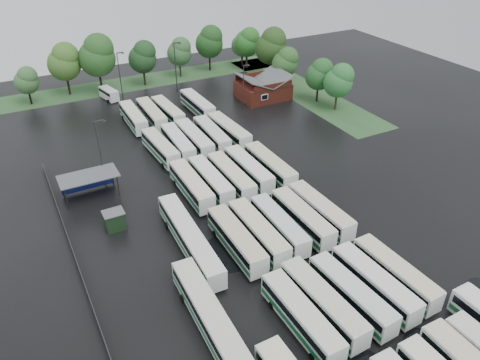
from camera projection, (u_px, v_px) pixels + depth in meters
name	position (u px, v px, depth m)	size (l,w,h in m)	color
ground	(271.00, 245.00, 58.48)	(160.00, 160.00, 0.00)	black
brick_building	(263.00, 90.00, 99.20)	(10.07, 8.60, 5.39)	maroon
wash_shed	(88.00, 178.00, 66.53)	(8.20, 4.20, 3.58)	#2D2D30
utility_hut	(115.00, 220.00, 60.74)	(2.70, 2.20, 2.62)	black
grass_strip_north	(132.00, 83.00, 107.89)	(80.00, 10.00, 0.01)	#295027
grass_strip_east	(301.00, 90.00, 104.21)	(10.00, 50.00, 0.01)	#295027
west_fence	(76.00, 260.00, 55.27)	(0.10, 50.00, 1.20)	#2D2D30
bus_r1c0	(301.00, 317.00, 46.40)	(2.50, 11.50, 3.20)	silver
bus_r1c1	(322.00, 302.00, 47.94)	(2.90, 11.89, 3.29)	silver
bus_r1c2	(351.00, 294.00, 49.01)	(2.99, 11.47, 3.16)	silver
bus_r1c3	(374.00, 283.00, 50.39)	(2.87, 11.55, 3.19)	silver
bus_r1c4	(395.00, 273.00, 51.78)	(2.77, 11.33, 3.13)	silver
bus_r2c0	(236.00, 240.00, 56.61)	(2.68, 11.78, 3.27)	silver
bus_r2c1	(258.00, 232.00, 57.87)	(2.65, 11.85, 3.29)	silver
bus_r2c2	(279.00, 225.00, 59.18)	(2.70, 11.32, 3.13)	silver
bus_r2c3	(302.00, 218.00, 60.44)	(2.49, 11.53, 3.21)	silver
bus_r2c4	(320.00, 210.00, 61.81)	(2.74, 11.68, 3.24)	silver
bus_r3c0	(191.00, 185.00, 67.06)	(2.64, 11.69, 3.24)	silver
bus_r3c1	(211.00, 180.00, 68.35)	(2.52, 11.47, 3.19)	silver
bus_r3c2	(231.00, 177.00, 69.17)	(2.54, 11.67, 3.25)	silver
bus_r3c3	(248.00, 169.00, 70.93)	(2.50, 11.68, 3.25)	silver
bus_r3c4	(270.00, 166.00, 71.82)	(2.58, 11.84, 3.29)	silver
bus_r4c0	(160.00, 148.00, 77.06)	(2.89, 11.38, 3.14)	silver
bus_r4c1	(178.00, 143.00, 78.46)	(2.87, 11.46, 3.17)	silver
bus_r4c2	(194.00, 139.00, 79.55)	(2.65, 11.88, 3.30)	silver
bus_r4c3	(212.00, 135.00, 81.05)	(2.88, 11.56, 3.19)	silver
bus_r4c4	(229.00, 131.00, 82.26)	(3.02, 11.97, 3.31)	silver
bus_r5c0	(133.00, 117.00, 87.37)	(2.65, 11.39, 3.16)	silver
bus_r5c1	(152.00, 114.00, 88.45)	(2.66, 11.70, 3.25)	silver
bus_r5c2	(168.00, 111.00, 89.82)	(2.87, 11.34, 3.13)	silver
bus_r5c4	(197.00, 105.00, 92.45)	(2.63, 11.76, 3.27)	silver
artic_bus_west_b	(190.00, 239.00, 56.85)	(3.02, 17.09, 3.16)	silver
artic_bus_west_c	(213.00, 322.00, 45.81)	(2.93, 17.11, 3.16)	silver
minibus	(109.00, 94.00, 98.82)	(3.10, 5.74, 2.38)	silver
tree_north_0	(27.00, 80.00, 94.67)	(4.84, 4.84, 8.02)	black
tree_north_1	(65.00, 61.00, 98.19)	(6.86, 6.86, 11.36)	black
tree_north_2	(98.00, 55.00, 98.82)	(7.76, 7.76, 12.85)	black
tree_north_3	(143.00, 57.00, 103.47)	(6.17, 6.17, 10.22)	#302218
tree_north_4	(180.00, 51.00, 108.69)	(5.67, 5.67, 9.39)	#30251A
tree_north_5	(210.00, 42.00, 112.05)	(6.64, 6.64, 10.99)	black
tree_north_6	(243.00, 44.00, 115.54)	(5.35, 5.35, 8.86)	black
tree_east_0	(339.00, 80.00, 91.71)	(5.78, 5.78, 9.58)	#3B2A20
tree_east_1	(320.00, 74.00, 95.45)	(5.59, 5.59, 9.26)	black
tree_east_2	(286.00, 62.00, 102.11)	(5.63, 5.62, 9.30)	#30210F
tree_east_3	(272.00, 46.00, 107.04)	(7.19, 7.19, 11.91)	#342314
tree_east_4	(248.00, 42.00, 114.10)	(6.04, 6.03, 9.99)	#3A2114
lamp_post_ne	(244.00, 84.00, 92.26)	(1.41, 0.27, 9.16)	#2D2D30
lamp_post_nw	(100.00, 149.00, 67.13)	(1.63, 0.32, 10.61)	#2D2D30
lamp_post_back_w	(120.00, 73.00, 95.75)	(1.58, 0.31, 10.27)	#2D2D30
lamp_post_back_e	(176.00, 64.00, 100.09)	(1.66, 0.32, 10.80)	#2D2D30
puddle_1	(426.00, 346.00, 45.52)	(4.48, 4.48, 0.01)	black
puddle_2	(227.00, 253.00, 57.22)	(7.20, 7.20, 0.01)	black
puddle_3	(300.00, 251.00, 57.62)	(4.03, 4.03, 0.01)	black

